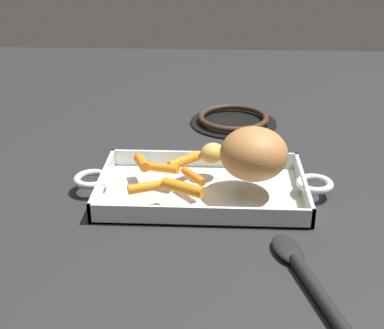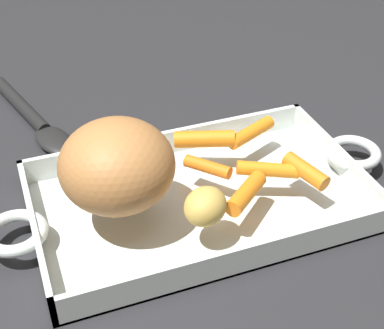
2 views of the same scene
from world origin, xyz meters
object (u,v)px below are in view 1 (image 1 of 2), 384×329
object	(u,v)px
baby_carrot_northwest	(183,188)
baby_carrot_short	(161,168)
baby_carrot_center_left	(184,161)
baby_carrot_southwest	(148,187)
serving_spoon	(304,272)
baby_carrot_center_right	(142,163)
pork_roast	(254,153)
baby_carrot_northeast	(193,176)
stove_burner_rear	(233,120)
potato_corner	(212,153)
roasting_dish	(202,189)

from	to	relation	value
baby_carrot_northwest	baby_carrot_short	bearing A→B (deg)	-60.17
baby_carrot_center_left	baby_carrot_southwest	bearing A→B (deg)	62.21
baby_carrot_southwest	serving_spoon	xyz separation A→B (m)	(-0.24, 0.18, -0.03)
baby_carrot_short	baby_carrot_northwest	xyz separation A→B (m)	(-0.04, 0.08, 0.00)
baby_carrot_center_right	serving_spoon	world-z (taller)	baby_carrot_center_right
baby_carrot_center_left	baby_carrot_southwest	distance (m)	0.12
pork_roast	baby_carrot_southwest	xyz separation A→B (m)	(0.18, 0.06, -0.04)
baby_carrot_northeast	baby_carrot_northwest	xyz separation A→B (m)	(0.02, 0.05, 0.00)
pork_roast	baby_carrot_southwest	bearing A→B (deg)	18.66
baby_carrot_short	stove_burner_rear	world-z (taller)	baby_carrot_short
baby_carrot_center_left	baby_carrot_short	bearing A→B (deg)	36.65
baby_carrot_center_right	baby_carrot_short	bearing A→B (deg)	153.70
baby_carrot_southwest	stove_burner_rear	distance (m)	0.44
baby_carrot_short	baby_carrot_northwest	world-z (taller)	baby_carrot_northwest
baby_carrot_center_left	baby_carrot_northeast	bearing A→B (deg)	108.05
baby_carrot_southwest	baby_carrot_northwest	distance (m)	0.06
baby_carrot_center_right	stove_burner_rear	size ratio (longest dim) A/B	0.27
baby_carrot_short	stove_burner_rear	distance (m)	0.37
baby_carrot_center_right	potato_corner	distance (m)	0.13
serving_spoon	baby_carrot_center_right	bearing A→B (deg)	28.37
baby_carrot_northwest	stove_burner_rear	distance (m)	0.43
baby_carrot_northwest	serving_spoon	xyz separation A→B (m)	(-0.18, 0.17, -0.04)
baby_carrot_center_right	potato_corner	world-z (taller)	potato_corner
baby_carrot_center_right	stove_burner_rear	xyz separation A→B (m)	(-0.18, -0.32, -0.03)
baby_carrot_center_right	baby_carrot_southwest	xyz separation A→B (m)	(-0.02, 0.09, -0.00)
pork_roast	baby_carrot_short	world-z (taller)	pork_roast
baby_carrot_center_right	potato_corner	size ratio (longest dim) A/B	1.16
baby_carrot_center_left	baby_carrot_northwest	distance (m)	0.11
stove_burner_rear	potato_corner	bearing A→B (deg)	80.89
baby_carrot_center_left	stove_burner_rear	world-z (taller)	baby_carrot_center_left
pork_roast	stove_burner_rear	world-z (taller)	pork_roast
baby_carrot_northeast	baby_carrot_northwest	size ratio (longest dim) A/B	0.78
baby_carrot_northeast	potato_corner	size ratio (longest dim) A/B	1.17
potato_corner	roasting_dish	bearing A→B (deg)	74.37
baby_carrot_northeast	baby_carrot_short	size ratio (longest dim) A/B	0.80
baby_carrot_northwest	stove_burner_rear	world-z (taller)	baby_carrot_northwest
baby_carrot_northwest	baby_carrot_southwest	bearing A→B (deg)	-3.89
stove_burner_rear	baby_carrot_center_left	bearing A→B (deg)	72.27
baby_carrot_northeast	stove_burner_rear	xyz separation A→B (m)	(-0.08, -0.37, -0.03)
serving_spoon	roasting_dish	bearing A→B (deg)	16.39
baby_carrot_southwest	baby_carrot_center_left	bearing A→B (deg)	-117.79
roasting_dish	serving_spoon	distance (m)	0.28
baby_carrot_center_left	baby_carrot_southwest	xyz separation A→B (m)	(0.05, 0.10, -0.00)
baby_carrot_southwest	baby_carrot_center_right	bearing A→B (deg)	-76.02
baby_carrot_short	serving_spoon	distance (m)	0.34
baby_carrot_center_right	baby_carrot_northwest	distance (m)	0.13
baby_carrot_center_right	serving_spoon	size ratio (longest dim) A/B	0.24
baby_carrot_short	roasting_dish	bearing A→B (deg)	168.77
pork_roast	baby_carrot_center_left	world-z (taller)	pork_roast
roasting_dish	potato_corner	bearing A→B (deg)	-105.63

